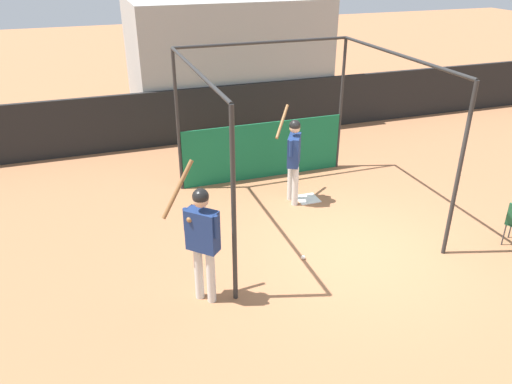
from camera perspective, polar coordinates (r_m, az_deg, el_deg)
ground_plane at (r=8.97m, az=11.21°, el=-6.51°), size 60.00×60.00×0.00m
outfield_wall at (r=13.87m, az=-1.23°, el=9.30°), size 24.00×0.12×1.46m
bleacher_section at (r=15.53m, az=-3.70°, el=15.05°), size 5.40×4.00×3.54m
batting_cage at (r=10.39m, az=2.24°, el=6.66°), size 3.84×4.09×3.05m
home_plate at (r=10.54m, az=5.91°, el=-0.79°), size 0.44×0.44×0.02m
player_batter at (r=9.98m, az=4.31°, el=4.42°), size 0.58×0.95×1.90m
player_waiting at (r=7.10m, az=-6.20°, el=-4.84°), size 0.78×0.64×2.15m
baseball at (r=8.58m, az=5.40°, el=-7.45°), size 0.07×0.07×0.07m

